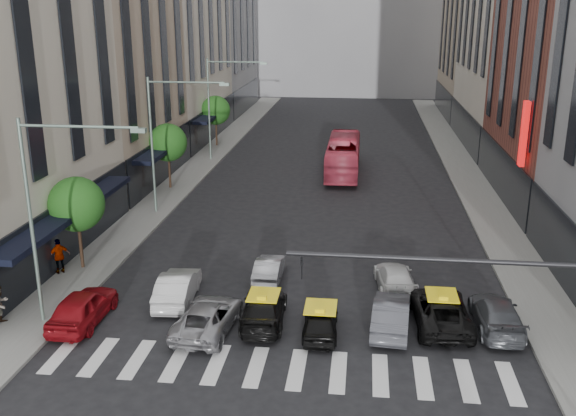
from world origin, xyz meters
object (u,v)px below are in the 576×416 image
(streetlamp_near, at_px, (49,196))
(car_white_front, at_px, (178,287))
(streetlamp_far, at_px, (219,96))
(pedestrian_far, at_px, (59,256))
(car_red, at_px, (83,307))
(taxi_center, at_px, (320,321))
(taxi_left, at_px, (264,309))
(streetlamp_mid, at_px, (165,128))
(pedestrian_near, at_px, (0,304))
(bus, at_px, (343,156))

(streetlamp_near, relative_size, car_white_front, 2.03)
(streetlamp_far, xyz_separation_m, pedestrian_far, (-2.56, -26.89, -4.82))
(streetlamp_far, distance_m, car_white_front, 29.94)
(car_red, xyz_separation_m, taxi_center, (10.50, 0.21, -0.15))
(streetlamp_far, xyz_separation_m, taxi_left, (8.78, -30.82, -5.24))
(streetlamp_mid, xyz_separation_m, streetlamp_far, (0.00, 16.00, 0.00))
(taxi_left, height_order, taxi_center, taxi_left)
(streetlamp_near, xyz_separation_m, pedestrian_far, (-2.56, 5.11, -4.82))
(streetlamp_mid, relative_size, pedestrian_far, 4.80)
(streetlamp_near, xyz_separation_m, taxi_center, (11.34, 0.43, -5.28))
(car_white_front, distance_m, taxi_left, 4.70)
(streetlamp_far, distance_m, taxi_center, 33.96)
(streetlamp_near, relative_size, pedestrian_far, 4.80)
(streetlamp_near, distance_m, pedestrian_far, 7.48)
(streetlamp_mid, bearing_deg, pedestrian_far, -103.22)
(taxi_left, height_order, pedestrian_near, pedestrian_near)
(streetlamp_far, relative_size, pedestrian_far, 4.80)
(taxi_center, bearing_deg, pedestrian_near, 2.00)
(streetlamp_mid, height_order, taxi_left, streetlamp_mid)
(streetlamp_far, height_order, car_white_front, streetlamp_far)
(streetlamp_far, relative_size, car_red, 1.99)
(taxi_left, distance_m, pedestrian_far, 12.01)
(streetlamp_near, distance_m, taxi_left, 10.29)
(streetlamp_mid, height_order, pedestrian_far, streetlamp_mid)
(car_red, relative_size, taxi_center, 1.23)
(streetlamp_mid, distance_m, pedestrian_near, 17.41)
(car_white_front, xyz_separation_m, pedestrian_far, (-6.94, 2.28, 0.36))
(car_red, distance_m, bus, 30.16)
(pedestrian_far, bearing_deg, taxi_center, 117.11)
(taxi_center, xyz_separation_m, pedestrian_near, (-13.90, -0.95, 0.44))
(taxi_left, bearing_deg, pedestrian_far, -22.13)
(pedestrian_far, bearing_deg, car_white_front, 117.55)
(streetlamp_far, relative_size, pedestrian_near, 4.93)
(streetlamp_far, bearing_deg, car_white_front, -81.46)
(streetlamp_near, height_order, taxi_center, streetlamp_near)
(streetlamp_far, bearing_deg, pedestrian_far, -95.43)
(streetlamp_far, xyz_separation_m, car_red, (0.84, -31.78, -5.13))
(taxi_center, height_order, bus, bus)
(streetlamp_near, relative_size, bus, 0.82)
(bus, bearing_deg, streetlamp_far, -17.19)
(streetlamp_near, distance_m, car_red, 5.21)
(streetlamp_far, height_order, bus, streetlamp_far)
(streetlamp_near, relative_size, taxi_center, 2.46)
(streetlamp_near, bearing_deg, taxi_left, 7.64)
(pedestrian_far, bearing_deg, streetlamp_far, -139.68)
(streetlamp_near, height_order, streetlamp_far, same)
(streetlamp_far, relative_size, taxi_left, 1.97)
(pedestrian_far, bearing_deg, taxi_left, 116.59)
(car_red, relative_size, bus, 0.41)
(car_white_front, height_order, taxi_center, car_white_front)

